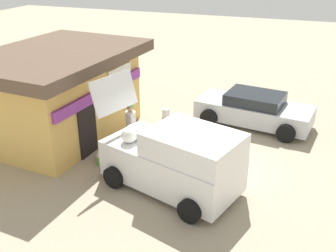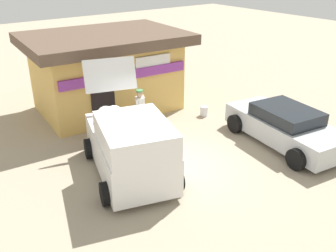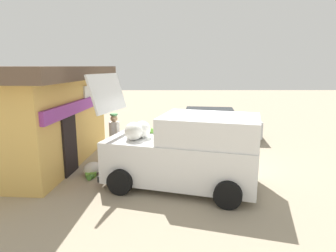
% 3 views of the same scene
% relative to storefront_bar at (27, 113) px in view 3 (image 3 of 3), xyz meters
% --- Properties ---
extents(ground_plane, '(60.00, 60.00, 0.00)m').
position_rel_storefront_bar_xyz_m(ground_plane, '(-0.80, -5.23, -1.66)').
color(ground_plane, tan).
extents(storefront_bar, '(6.57, 4.97, 3.16)m').
position_rel_storefront_bar_xyz_m(storefront_bar, '(0.00, 0.00, 0.00)').
color(storefront_bar, '#E0B259').
rests_on(storefront_bar, ground_plane).
extents(delivery_van, '(3.08, 4.57, 2.97)m').
position_rel_storefront_bar_xyz_m(delivery_van, '(-2.04, -5.10, -0.69)').
color(delivery_van, white).
rests_on(delivery_van, ground_plane).
extents(parked_sedan, '(2.64, 4.58, 1.30)m').
position_rel_storefront_bar_xyz_m(parked_sedan, '(3.30, -6.51, -1.03)').
color(parked_sedan, '#B2B7BC').
rests_on(parked_sedan, ground_plane).
extents(vendor_standing, '(0.51, 0.46, 1.68)m').
position_rel_storefront_bar_xyz_m(vendor_standing, '(-0.26, -2.90, -0.70)').
color(vendor_standing, '#726047').
rests_on(vendor_standing, ground_plane).
extents(customer_bending, '(0.61, 0.77, 1.23)m').
position_rel_storefront_bar_xyz_m(customer_bending, '(-1.61, -3.28, -0.88)').
color(customer_bending, navy).
rests_on(customer_bending, ground_plane).
extents(unloaded_banana_pile, '(0.86, 0.71, 0.37)m').
position_rel_storefront_bar_xyz_m(unloaded_banana_pile, '(-1.25, -2.39, -1.49)').
color(unloaded_banana_pile, silver).
rests_on(unloaded_banana_pile, ground_plane).
extents(paint_bucket, '(0.31, 0.31, 0.40)m').
position_rel_storefront_bar_xyz_m(paint_bucket, '(2.70, -3.05, -1.46)').
color(paint_bucket, silver).
rests_on(paint_bucket, ground_plane).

